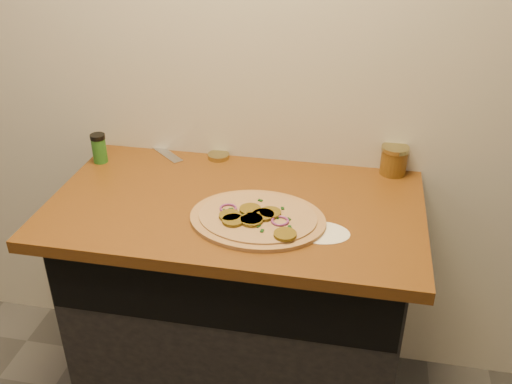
% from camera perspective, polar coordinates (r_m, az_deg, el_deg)
% --- Properties ---
extents(cabinet, '(1.10, 0.60, 0.86)m').
position_cam_1_polar(cabinet, '(2.14, -1.64, -11.47)').
color(cabinet, black).
rests_on(cabinet, ground).
extents(countertop, '(1.20, 0.70, 0.04)m').
position_cam_1_polar(countertop, '(1.85, -2.04, -1.51)').
color(countertop, brown).
rests_on(countertop, cabinet).
extents(pizza, '(0.43, 0.43, 0.03)m').
position_cam_1_polar(pizza, '(1.73, 0.11, -2.65)').
color(pizza, tan).
rests_on(pizza, countertop).
extents(chefs_knife, '(0.24, 0.22, 0.02)m').
position_cam_1_polar(chefs_knife, '(2.24, -9.98, 4.59)').
color(chefs_knife, '#B7BAC1').
rests_on(chefs_knife, countertop).
extents(mason_jar_lid, '(0.10, 0.10, 0.02)m').
position_cam_1_polar(mason_jar_lid, '(2.12, -3.77, 3.62)').
color(mason_jar_lid, '#9C915A').
rests_on(mason_jar_lid, countertop).
extents(salsa_jar, '(0.10, 0.10, 0.10)m').
position_cam_1_polar(salsa_jar, '(2.05, 13.63, 3.14)').
color(salsa_jar, maroon).
rests_on(salsa_jar, countertop).
extents(spice_shaker, '(0.05, 0.05, 0.11)m').
position_cam_1_polar(spice_shaker, '(2.15, -15.42, 4.25)').
color(spice_shaker, '#27651F').
rests_on(spice_shaker, countertop).
extents(flour_spill, '(0.18, 0.18, 0.00)m').
position_cam_1_polar(flour_spill, '(1.70, 6.45, -4.04)').
color(flour_spill, white).
rests_on(flour_spill, countertop).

